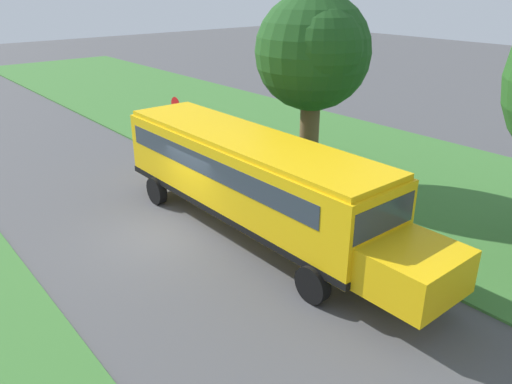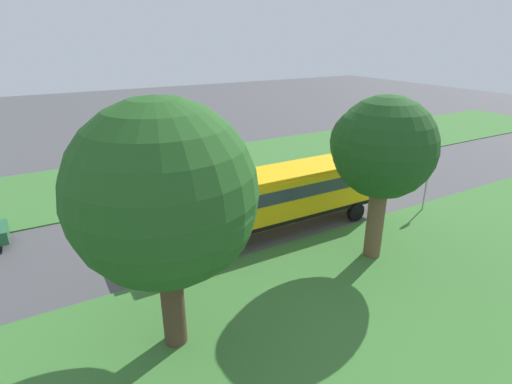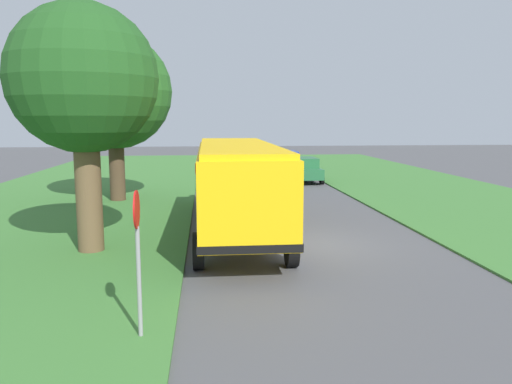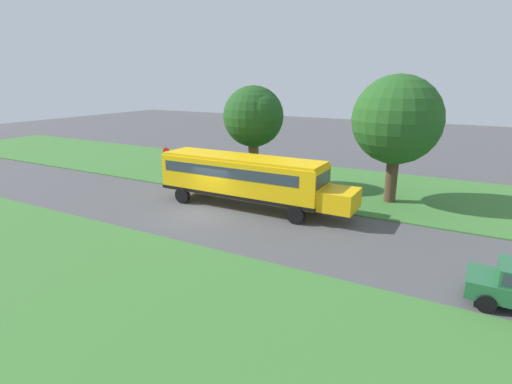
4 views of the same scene
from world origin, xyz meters
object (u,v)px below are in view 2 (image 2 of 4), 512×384
Objects in this scene: school_bus at (282,193)px; stop_sign at (427,182)px; oak_tree_beside_bus at (380,148)px; oak_tree_roadside_mid at (169,199)px.

school_bus is 4.53× the size of stop_sign.
oak_tree_beside_bus is at bearing 108.71° from stop_sign.
oak_tree_roadside_mid reaches higher than oak_tree_beside_bus.
oak_tree_roadside_mid reaches higher than school_bus.
oak_tree_roadside_mid is (-1.08, 9.30, 0.03)m from oak_tree_beside_bus.
oak_tree_beside_bus is (-4.41, -1.78, 3.20)m from school_bus.
school_bus is at bearing 22.04° from oak_tree_beside_bus.
oak_tree_beside_bus is at bearing -83.40° from oak_tree_roadside_mid.
school_bus is 8.50m from stop_sign.
oak_tree_roadside_mid is at bearing 126.11° from school_bus.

